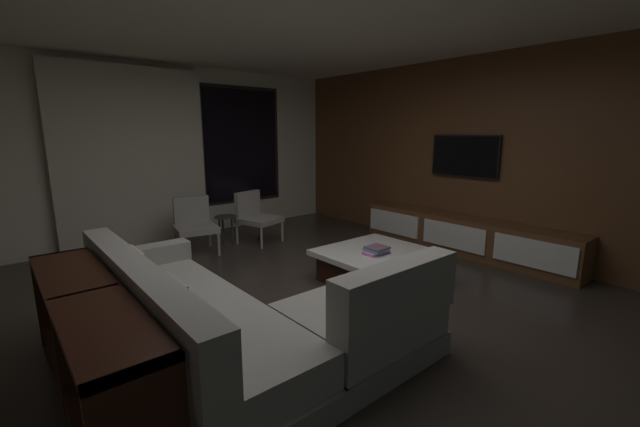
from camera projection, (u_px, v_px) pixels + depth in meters
floor at (313, 311)px, 3.77m from camera, size 9.20×9.20×0.00m
back_wall_with_window at (164, 154)px, 6.17m from camera, size 6.60×0.30×2.70m
media_wall at (485, 157)px, 5.43m from camera, size 0.12×7.80×2.70m
ceiling at (312, 5)px, 3.22m from camera, size 8.20×8.20×0.00m
sectional_couch at (235, 322)px, 2.95m from camera, size 1.98×2.50×0.82m
coffee_table at (378, 266)px, 4.48m from camera, size 1.16×1.16×0.36m
book_stack_on_coffee_table at (376, 250)px, 4.36m from camera, size 0.29×0.22×0.08m
accent_chair_near_window at (255, 214)px, 6.09m from camera, size 0.67×0.69×0.78m
accent_chair_by_curtain at (194, 222)px, 5.56m from camera, size 0.63×0.65×0.78m
side_stool at (225, 222)px, 5.86m from camera, size 0.32×0.32×0.46m
media_console at (465, 236)px, 5.50m from camera, size 0.46×3.10×0.52m
mounted_tv at (464, 156)px, 5.55m from camera, size 0.05×1.01×0.58m
console_table_behind_couch at (91, 341)px, 2.44m from camera, size 0.40×2.10×0.74m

